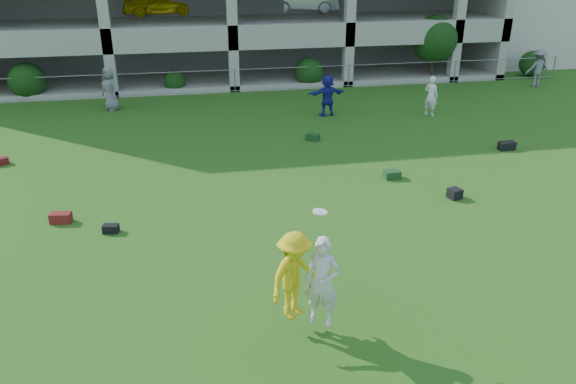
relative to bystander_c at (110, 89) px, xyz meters
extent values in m
plane|color=#235114|center=(5.86, -16.77, -0.97)|extent=(100.00, 100.00, 0.00)
imported|color=slate|center=(0.00, 0.00, 0.00)|extent=(1.09, 1.12, 1.94)
imported|color=navy|center=(9.40, -2.74, -0.07)|extent=(1.73, 0.74, 1.80)
imported|color=white|center=(13.85, -3.60, -0.10)|extent=(0.72, 0.76, 1.75)
imported|color=slate|center=(21.66, 0.53, 0.01)|extent=(1.28, 0.75, 1.96)
cube|color=#550E17|center=(-0.32, -11.50, -0.83)|extent=(0.59, 0.38, 0.28)
cube|color=black|center=(1.07, -12.36, -0.86)|extent=(0.44, 0.31, 0.22)
cube|color=#14371E|center=(9.64, -10.22, -0.84)|extent=(0.50, 0.35, 0.26)
cube|color=black|center=(10.91, -12.05, -0.82)|extent=(0.43, 0.43, 0.30)
cube|color=black|center=(14.76, -8.39, -0.82)|extent=(0.62, 0.33, 0.30)
cube|color=#520E15|center=(-3.09, -6.50, -0.85)|extent=(0.53, 0.44, 0.24)
cube|color=#153C17|center=(8.00, -5.99, -0.85)|extent=(0.58, 0.53, 0.25)
imported|color=yellow|center=(4.98, -17.25, 0.27)|extent=(1.33, 1.22, 1.79)
imported|color=silver|center=(5.49, -17.39, 0.16)|extent=(0.80, 0.71, 1.83)
cylinder|color=white|center=(5.45, -17.22, 1.54)|extent=(0.27, 0.27, 0.06)
cube|color=#9E998C|center=(5.86, 9.23, -0.82)|extent=(30.00, 14.00, 0.30)
cube|color=#9E998C|center=(5.86, 9.23, 2.18)|extent=(30.00, 14.00, 0.30)
cube|color=#9E998C|center=(5.86, 2.38, 1.58)|extent=(30.00, 0.30, 0.90)
imported|color=yellow|center=(2.25, 7.23, 2.99)|extent=(4.04, 2.05, 1.32)
imported|color=#AEB2B5|center=(10.51, 7.23, 2.99)|extent=(4.17, 1.99, 1.32)
cylinder|color=gray|center=(-0.14, 2.23, -0.37)|extent=(0.06, 0.06, 1.20)
cylinder|color=gray|center=(5.86, 2.23, -0.37)|extent=(0.06, 0.06, 1.20)
cylinder|color=gray|center=(11.86, 2.23, -0.37)|extent=(0.06, 0.06, 1.20)
cylinder|color=gray|center=(17.86, 2.23, -0.37)|extent=(0.06, 0.06, 1.20)
cylinder|color=gray|center=(23.86, 2.23, -0.37)|extent=(0.06, 0.06, 1.20)
cylinder|color=gray|center=(5.86, 2.23, 0.18)|extent=(36.00, 0.04, 0.04)
cylinder|color=gray|center=(5.86, 2.23, -0.89)|extent=(36.00, 0.04, 0.04)
sphere|color=#163D11|center=(-4.14, 2.83, -0.09)|extent=(1.76, 1.76, 1.76)
sphere|color=#163D11|center=(2.86, 2.83, -0.42)|extent=(1.10, 1.10, 1.10)
sphere|color=#163D11|center=(9.86, 2.83, -0.20)|extent=(1.54, 1.54, 1.54)
cylinder|color=#382314|center=(16.86, 3.03, 0.01)|extent=(0.16, 0.16, 1.96)
sphere|color=#163D11|center=(16.86, 3.03, 1.27)|extent=(2.52, 2.52, 2.52)
sphere|color=#163D11|center=(22.86, 2.83, -0.26)|extent=(1.43, 1.43, 1.43)
camera|label=1|loc=(3.16, -26.04, 5.96)|focal=35.00mm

